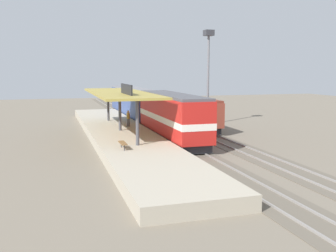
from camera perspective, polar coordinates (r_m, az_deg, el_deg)
ground_plane at (r=40.67m, az=2.21°, el=-1.50°), size 120.00×120.00×0.00m
track_near at (r=40.06m, az=-0.49°, el=-1.59°), size 3.20×110.00×0.16m
track_far at (r=41.57m, az=5.60°, el=-1.27°), size 3.20×110.00×0.16m
platform at (r=38.96m, az=-7.00°, el=-1.31°), size 6.00×44.00×0.90m
station_canopy at (r=38.41m, az=-7.08°, el=4.69°), size 5.20×18.00×4.70m
platform_bench at (r=29.71m, az=-6.64°, el=-2.51°), size 0.44×1.70×0.50m
locomotive at (r=37.32m, az=0.60°, el=1.38°), size 2.93×14.43×4.44m
passenger_carriage_single at (r=54.68m, az=-5.09°, el=3.41°), size 2.90×20.00×4.24m
freight_car at (r=45.43m, az=3.49°, el=2.02°), size 2.80×12.00×3.54m
light_mast at (r=49.04m, az=5.93°, el=9.97°), size 1.10×1.10×11.70m
person_waiting at (r=41.42m, az=-5.85°, el=1.24°), size 0.34×0.34×1.71m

